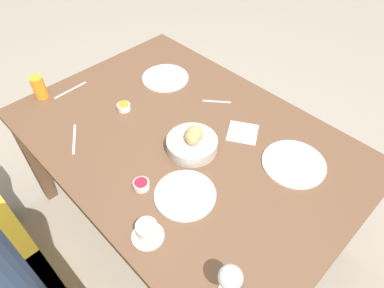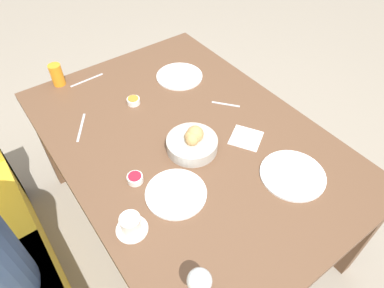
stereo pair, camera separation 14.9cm
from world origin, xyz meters
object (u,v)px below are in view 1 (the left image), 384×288
wine_glass (230,278)px  jam_bowl_berry (141,185)px  plate_far_center (185,195)px  knife_silver (71,90)px  bread_basket (192,142)px  plate_near_left (294,164)px  plate_near_right (165,78)px  juice_glass (39,87)px  spoon_coffee (217,102)px  napkin (243,133)px  fork_silver (74,139)px  coffee_cup (147,232)px  jam_bowl_honey (124,107)px

wine_glass → jam_bowl_berry: wine_glass is taller
plate_far_center → knife_silver: plate_far_center is taller
bread_basket → plate_near_left: size_ratio=0.83×
plate_near_right → plate_far_center: same height
juice_glass → knife_silver: bearing=-113.0°
plate_far_center → spoon_coffee: bearing=-59.1°
plate_near_right → napkin: size_ratio=1.38×
bread_basket → jam_bowl_berry: bearing=91.9°
jam_bowl_berry → fork_silver: bearing=6.8°
plate_far_center → juice_glass: size_ratio=2.07×
spoon_coffee → napkin: (-0.24, 0.08, 0.00)m
bread_basket → juice_glass: 0.86m
bread_basket → fork_silver: size_ratio=1.35×
coffee_cup → knife_silver: (0.95, -0.25, -0.03)m
fork_silver → napkin: (-0.51, -0.58, 0.00)m
plate_near_left → plate_near_right: same height
plate_near_right → wine_glass: (-1.00, 0.62, 0.11)m
wine_glass → jam_bowl_honey: 1.00m
fork_silver → wine_glass: bearing=179.1°
plate_near_right → napkin: 0.57m
jam_bowl_berry → spoon_coffee: size_ratio=0.55×
plate_near_right → plate_far_center: bearing=144.4°
jam_bowl_honey → spoon_coffee: bearing=-127.1°
juice_glass → napkin: juice_glass is taller
plate_far_center → wine_glass: size_ratio=1.56×
plate_far_center → juice_glass: juice_glass is taller
wine_glass → juice_glass: bearing=-2.6°
plate_far_center → wine_glass: bearing=156.2°
jam_bowl_honey → napkin: size_ratio=0.35×
juice_glass → knife_silver: size_ratio=0.61×
knife_silver → jam_bowl_berry: bearing=170.5°
wine_glass → knife_silver: bearing=-8.6°
wine_glass → knife_silver: size_ratio=0.82×
jam_bowl_berry → bread_basket: bearing=-88.1°
plate_far_center → coffee_cup: bearing=99.3°
knife_silver → napkin: napkin is taller
fork_silver → knife_silver: 0.38m
plate_near_left → plate_near_right: 0.84m
plate_near_right → juice_glass: (0.33, 0.56, 0.05)m
knife_silver → napkin: bearing=-154.6°
plate_near_left → plate_far_center: size_ratio=1.11×
bread_basket → spoon_coffee: 0.35m
wine_glass → napkin: wine_glass is taller
bread_basket → jam_bowl_berry: (-0.01, 0.29, -0.02)m
fork_silver → knife_silver: same height
plate_near_right → plate_near_left: bearing=178.8°
plate_far_center → spoon_coffee: (0.31, -0.51, -0.00)m
napkin → plate_near_left: bearing=-178.3°
napkin → plate_far_center: bearing=99.0°
plate_near_left → plate_far_center: bearing=64.9°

